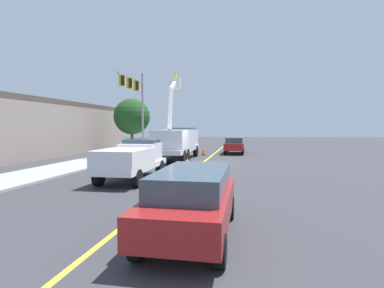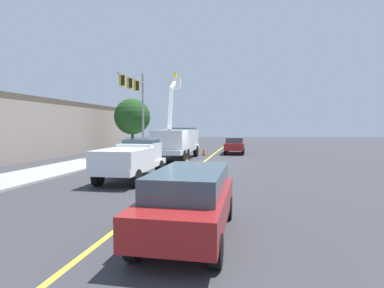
{
  "view_description": "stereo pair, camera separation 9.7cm",
  "coord_description": "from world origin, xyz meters",
  "px_view_note": "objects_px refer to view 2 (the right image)",
  "views": [
    {
      "loc": [
        -22.51,
        -0.73,
        2.79
      ],
      "look_at": [
        1.71,
        0.79,
        1.4
      ],
      "focal_mm": 28.51,
      "sensor_mm": 36.0,
      "label": 1
    },
    {
      "loc": [
        -22.5,
        -0.83,
        2.79
      ],
      "look_at": [
        1.71,
        0.79,
        1.4
      ],
      "focal_mm": 28.51,
      "sensor_mm": 36.0,
      "label": 2
    }
  ],
  "objects_px": {
    "passing_minivan": "(235,144)",
    "trailing_sedan": "(190,198)",
    "utility_bucket_truck": "(177,140)",
    "service_pickup_truck": "(131,159)",
    "traffic_cone_leading": "(160,181)",
    "traffic_cone_mid_front": "(187,162)",
    "traffic_cone_mid_rear": "(204,151)",
    "traffic_signal_mast": "(136,97)"
  },
  "relations": [
    {
      "from": "passing_minivan",
      "to": "trailing_sedan",
      "type": "bearing_deg",
      "value": 173.11
    },
    {
      "from": "utility_bucket_truck",
      "to": "service_pickup_truck",
      "type": "xyz_separation_m",
      "value": [
        -10.21,
        1.22,
        -0.51
      ]
    },
    {
      "from": "passing_minivan",
      "to": "traffic_cone_leading",
      "type": "xyz_separation_m",
      "value": [
        -18.16,
        4.65,
        -0.62
      ]
    },
    {
      "from": "traffic_cone_leading",
      "to": "traffic_cone_mid_front",
      "type": "relative_size",
      "value": 1.02
    },
    {
      "from": "traffic_cone_mid_front",
      "to": "traffic_cone_mid_rear",
      "type": "distance_m",
      "value": 8.99
    },
    {
      "from": "traffic_cone_mid_rear",
      "to": "passing_minivan",
      "type": "bearing_deg",
      "value": -58.21
    },
    {
      "from": "traffic_cone_leading",
      "to": "service_pickup_truck",
      "type": "bearing_deg",
      "value": 42.36
    },
    {
      "from": "passing_minivan",
      "to": "traffic_signal_mast",
      "type": "relative_size",
      "value": 0.6
    },
    {
      "from": "service_pickup_truck",
      "to": "traffic_cone_mid_front",
      "type": "bearing_deg",
      "value": -25.24
    },
    {
      "from": "service_pickup_truck",
      "to": "trailing_sedan",
      "type": "bearing_deg",
      "value": -155.19
    },
    {
      "from": "service_pickup_truck",
      "to": "traffic_cone_mid_front",
      "type": "xyz_separation_m",
      "value": [
        5.22,
        -2.46,
        -0.77
      ]
    },
    {
      "from": "passing_minivan",
      "to": "traffic_cone_mid_rear",
      "type": "bearing_deg",
      "value": 121.79
    },
    {
      "from": "utility_bucket_truck",
      "to": "service_pickup_truck",
      "type": "relative_size",
      "value": 1.45
    },
    {
      "from": "passing_minivan",
      "to": "traffic_signal_mast",
      "type": "bearing_deg",
      "value": 99.81
    },
    {
      "from": "trailing_sedan",
      "to": "traffic_cone_leading",
      "type": "bearing_deg",
      "value": 16.89
    },
    {
      "from": "utility_bucket_truck",
      "to": "traffic_cone_mid_rear",
      "type": "height_order",
      "value": "utility_bucket_truck"
    },
    {
      "from": "passing_minivan",
      "to": "trailing_sedan",
      "type": "xyz_separation_m",
      "value": [
        -23.96,
        2.89,
        0.0
      ]
    },
    {
      "from": "traffic_cone_mid_front",
      "to": "traffic_cone_mid_rear",
      "type": "xyz_separation_m",
      "value": [
        8.95,
        -0.93,
        0.08
      ]
    },
    {
      "from": "traffic_cone_mid_front",
      "to": "utility_bucket_truck",
      "type": "bearing_deg",
      "value": 13.95
    },
    {
      "from": "utility_bucket_truck",
      "to": "service_pickup_truck",
      "type": "distance_m",
      "value": 10.29
    },
    {
      "from": "passing_minivan",
      "to": "traffic_cone_leading",
      "type": "height_order",
      "value": "passing_minivan"
    },
    {
      "from": "service_pickup_truck",
      "to": "traffic_signal_mast",
      "type": "distance_m",
      "value": 15.5
    },
    {
      "from": "traffic_cone_leading",
      "to": "traffic_cone_mid_rear",
      "type": "relative_size",
      "value": 0.82
    },
    {
      "from": "utility_bucket_truck",
      "to": "service_pickup_truck",
      "type": "bearing_deg",
      "value": 173.17
    },
    {
      "from": "traffic_cone_mid_front",
      "to": "traffic_cone_mid_rear",
      "type": "height_order",
      "value": "traffic_cone_mid_rear"
    },
    {
      "from": "utility_bucket_truck",
      "to": "traffic_cone_mid_front",
      "type": "height_order",
      "value": "utility_bucket_truck"
    },
    {
      "from": "traffic_cone_mid_rear",
      "to": "traffic_cone_mid_front",
      "type": "bearing_deg",
      "value": 174.09
    },
    {
      "from": "traffic_cone_mid_rear",
      "to": "traffic_signal_mast",
      "type": "relative_size",
      "value": 0.1
    },
    {
      "from": "service_pickup_truck",
      "to": "traffic_cone_mid_front",
      "type": "relative_size",
      "value": 8.24
    },
    {
      "from": "service_pickup_truck",
      "to": "traffic_cone_mid_rear",
      "type": "xyz_separation_m",
      "value": [
        14.17,
        -3.39,
        -0.69
      ]
    },
    {
      "from": "service_pickup_truck",
      "to": "traffic_cone_mid_rear",
      "type": "bearing_deg",
      "value": -13.45
    },
    {
      "from": "trailing_sedan",
      "to": "traffic_cone_mid_rear",
      "type": "bearing_deg",
      "value": 0.63
    },
    {
      "from": "trailing_sedan",
      "to": "traffic_signal_mast",
      "type": "distance_m",
      "value": 23.8
    },
    {
      "from": "trailing_sedan",
      "to": "traffic_cone_mid_front",
      "type": "height_order",
      "value": "trailing_sedan"
    },
    {
      "from": "traffic_cone_mid_front",
      "to": "passing_minivan",
      "type": "bearing_deg",
      "value": -20.45
    },
    {
      "from": "passing_minivan",
      "to": "traffic_cone_mid_rear",
      "type": "distance_m",
      "value": 3.73
    },
    {
      "from": "trailing_sedan",
      "to": "traffic_cone_mid_rear",
      "type": "distance_m",
      "value": 22.02
    },
    {
      "from": "traffic_cone_leading",
      "to": "traffic_signal_mast",
      "type": "height_order",
      "value": "traffic_signal_mast"
    },
    {
      "from": "utility_bucket_truck",
      "to": "traffic_cone_leading",
      "type": "xyz_separation_m",
      "value": [
        -12.26,
        -0.64,
        -1.27
      ]
    },
    {
      "from": "passing_minivan",
      "to": "trailing_sedan",
      "type": "distance_m",
      "value": 24.13
    },
    {
      "from": "passing_minivan",
      "to": "traffic_signal_mast",
      "type": "distance_m",
      "value": 11.08
    },
    {
      "from": "utility_bucket_truck",
      "to": "traffic_cone_mid_front",
      "type": "relative_size",
      "value": 11.96
    }
  ]
}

